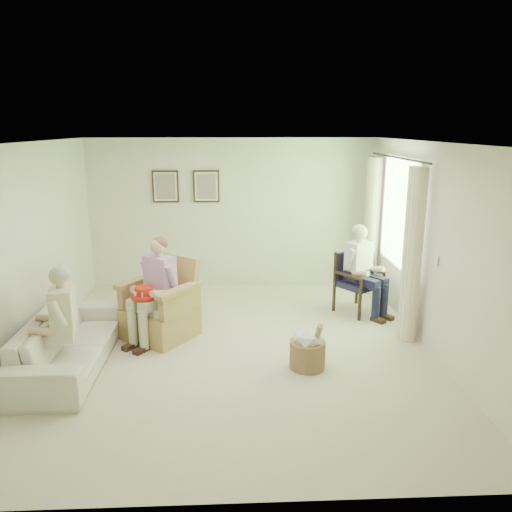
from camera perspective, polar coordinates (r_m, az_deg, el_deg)
The scene contains 19 objects.
floor at distance 6.57m, azimuth -2.53°, elevation -10.48°, with size 5.50×5.50×0.00m, color beige.
back_wall at distance 8.82m, azimuth -2.69°, elevation 4.90°, with size 5.00×0.04×2.60m, color silver.
front_wall at distance 3.52m, azimuth -2.62°, elevation -10.23°, with size 5.00×0.04×2.60m, color silver.
left_wall at distance 6.63m, azimuth -24.83°, elevation 0.30°, with size 0.04×5.50×2.60m, color silver.
right_wall at distance 6.62m, azimuth 19.53°, elevation 0.81°, with size 0.04×5.50×2.60m, color silver.
ceiling at distance 5.95m, azimuth -2.82°, elevation 12.83°, with size 5.00×5.50×0.02m, color white.
window at distance 7.65m, azimuth 16.15°, elevation 5.02°, with size 0.13×2.50×1.63m.
curtain_left at distance 6.79m, azimuth 17.42°, elevation 0.01°, with size 0.34×0.34×2.30m, color #FBF1C5.
curtain_right at distance 8.61m, azimuth 13.06°, elevation 3.28°, with size 0.34×0.34×2.30m, color #FBF1C5.
framed_print_left at distance 8.80m, azimuth -10.31°, elevation 7.81°, with size 0.45×0.05×0.55m.
framed_print_right at distance 8.73m, azimuth -5.71°, elevation 7.93°, with size 0.45×0.05×0.55m.
wicker_armchair at distance 6.92m, azimuth -10.84°, elevation -6.33°, with size 0.84×0.83×1.07m.
wood_armchair at distance 7.86m, azimuth 11.56°, elevation -2.59°, with size 0.59×0.56×0.91m.
sofa at distance 6.38m, azimuth -20.59°, elevation -9.19°, with size 0.83×2.12×0.62m, color silver.
person_wicker at distance 6.64m, azimuth -11.19°, elevation -3.04°, with size 0.40×0.62×1.37m.
person_dark at distance 7.64m, azimuth 11.94°, elevation -0.94°, with size 0.40×0.63×1.34m.
person_sofa at distance 6.01m, azimuth -21.65°, elevation -6.46°, with size 0.42×0.63×1.28m.
red_hat at distance 6.55m, azimuth -12.67°, elevation -4.18°, with size 0.34×0.34×0.14m.
hatbox at distance 6.01m, azimuth 5.93°, elevation -10.47°, with size 0.52×0.52×0.62m.
Camera 1 is at (0.01, -5.95, 2.78)m, focal length 35.00 mm.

